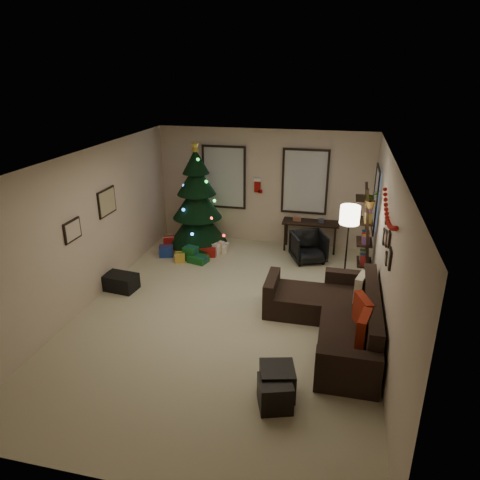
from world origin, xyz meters
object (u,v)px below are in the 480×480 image
at_px(desk, 311,225).
at_px(desk_chair, 308,247).
at_px(christmas_tree, 197,205).
at_px(sofa, 336,318).
at_px(bookshelf, 366,236).

bearing_deg(desk, desk_chair, -88.42).
distance_m(christmas_tree, sofa, 4.46).
xyz_separation_m(desk, bookshelf, (1.14, -1.32, 0.33)).
bearing_deg(desk, bookshelf, -49.09).
height_order(christmas_tree, bookshelf, christmas_tree).
bearing_deg(christmas_tree, sofa, -42.20).
bearing_deg(christmas_tree, desk, 10.06).
relative_size(desk_chair, bookshelf, 0.34).
relative_size(christmas_tree, desk, 1.98).
xyz_separation_m(desk, desk_chair, (0.02, -0.65, -0.28)).
relative_size(christmas_tree, sofa, 0.96).
height_order(sofa, desk_chair, sofa).
height_order(christmas_tree, desk, christmas_tree).
bearing_deg(desk_chair, sofa, -99.03).
relative_size(christmas_tree, bookshelf, 1.31).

